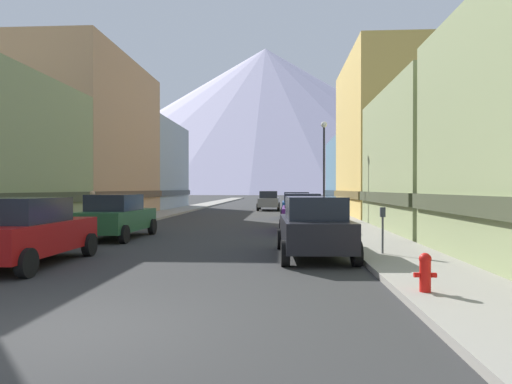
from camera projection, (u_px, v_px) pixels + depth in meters
ground_plane at (73, 335)px, 6.13m from camera, size 400.00×400.00×0.00m
sidewalk_left at (184, 209)px, 41.43m from camera, size 2.50×100.00×0.15m
sidewalk_right at (319, 210)px, 40.70m from camera, size 2.50×100.00×0.15m
storefront_left_2 at (71, 142)px, 31.46m from camera, size 9.31×13.38×10.99m
storefront_left_3 at (144, 168)px, 43.91m from camera, size 6.78×11.63×8.42m
storefront_right_1 at (456, 164)px, 20.64m from camera, size 7.12×9.98×6.58m
storefront_right_2 at (402, 141)px, 32.24m from camera, size 8.38×12.29×11.33m
storefront_right_3 at (379, 176)px, 42.88m from camera, size 9.61×9.02×6.70m
car_left_0 at (27, 231)px, 11.68m from camera, size 2.07×4.40×1.78m
car_left_1 at (117, 216)px, 18.01m from camera, size 2.15×4.44×1.78m
car_right_0 at (314, 226)px, 13.13m from camera, size 2.22×4.47×1.78m
car_right_1 at (302, 212)px, 21.04m from camera, size 2.13×4.43×1.78m
car_right_2 at (296, 205)px, 30.10m from camera, size 2.09×4.42×1.78m
car_driving_0 at (269, 200)px, 41.62m from camera, size 2.06×4.40×1.78m
fire_hydrant_near at (425, 271)px, 8.07m from camera, size 0.40×0.22×0.70m
parking_meter_near at (383, 223)px, 12.82m from camera, size 0.14×0.10×1.33m
potted_plant_0 at (66, 221)px, 20.43m from camera, size 0.46×0.46×0.74m
pedestrian_0 at (93, 210)px, 21.48m from camera, size 0.36×0.36×1.76m
streetlamp_right at (324, 155)px, 26.60m from camera, size 0.36×0.36×5.86m
mountain_backdrop at (265, 120)px, 265.76m from camera, size 260.63×260.63×85.30m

